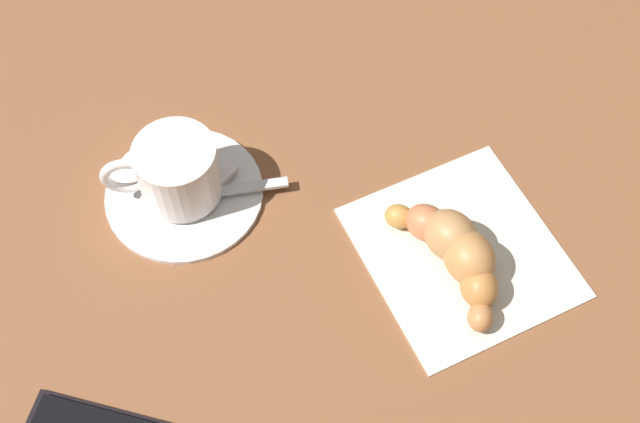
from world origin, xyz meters
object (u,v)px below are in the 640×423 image
at_px(espresso_cup, 176,171).
at_px(saucer, 184,192).
at_px(sugar_packet, 201,157).
at_px(napkin, 461,252).
at_px(teaspoon, 189,195).
at_px(croissant, 456,250).

bearing_deg(espresso_cup, saucer, -2.08).
xyz_separation_m(sugar_packet, napkin, (0.21, -0.12, -0.01)).
height_order(saucer, teaspoon, teaspoon).
bearing_deg(saucer, teaspoon, -58.99).
xyz_separation_m(espresso_cup, napkin, (0.23, -0.09, -0.04)).
bearing_deg(croissant, napkin, 41.54).
bearing_deg(sugar_packet, napkin, -165.12).
height_order(saucer, croissant, croissant).
bearing_deg(napkin, espresso_cup, 157.74).
distance_m(espresso_cup, teaspoon, 0.03).
xyz_separation_m(teaspoon, croissant, (0.21, -0.09, 0.01)).
relative_size(espresso_cup, sugar_packet, 1.44).
relative_size(espresso_cup, croissant, 0.77).
relative_size(sugar_packet, croissant, 0.54).
xyz_separation_m(espresso_cup, sugar_packet, (0.02, 0.03, -0.03)).
relative_size(sugar_packet, napkin, 0.42).
bearing_deg(teaspoon, croissant, -23.87).
distance_m(saucer, sugar_packet, 0.03).
relative_size(saucer, sugar_packet, 1.99).
distance_m(saucer, croissant, 0.24).
bearing_deg(sugar_packet, espresso_cup, 100.33).
relative_size(saucer, espresso_cup, 1.39).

